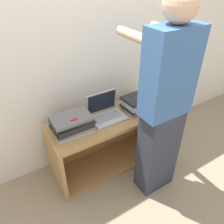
{
  "coord_description": "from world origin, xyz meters",
  "views": [
    {
      "loc": [
        -0.87,
        -1.26,
        1.83
      ],
      "look_at": [
        0.0,
        0.16,
        0.71
      ],
      "focal_mm": 35.0,
      "sensor_mm": 36.0,
      "label": 1
    }
  ],
  "objects_px": {
    "laptop_stack_right": "(140,102)",
    "person": "(164,108)",
    "laptop_open": "(106,113)",
    "laptop_stack_left": "(72,124)"
  },
  "relations": [
    {
      "from": "laptop_stack_right",
      "to": "person",
      "type": "relative_size",
      "value": 0.2
    },
    {
      "from": "laptop_stack_right",
      "to": "person",
      "type": "distance_m",
      "value": 0.53
    },
    {
      "from": "laptop_open",
      "to": "laptop_stack_right",
      "type": "distance_m",
      "value": 0.38
    },
    {
      "from": "laptop_stack_left",
      "to": "laptop_stack_right",
      "type": "distance_m",
      "value": 0.75
    },
    {
      "from": "person",
      "to": "laptop_stack_left",
      "type": "bearing_deg",
      "value": 143.1
    },
    {
      "from": "laptop_open",
      "to": "laptop_stack_left",
      "type": "distance_m",
      "value": 0.37
    },
    {
      "from": "laptop_open",
      "to": "person",
      "type": "xyz_separation_m",
      "value": [
        0.24,
        -0.5,
        0.25
      ]
    },
    {
      "from": "laptop_stack_right",
      "to": "person",
      "type": "xyz_separation_m",
      "value": [
        -0.13,
        -0.46,
        0.23
      ]
    },
    {
      "from": "laptop_stack_left",
      "to": "person",
      "type": "height_order",
      "value": "person"
    },
    {
      "from": "laptop_stack_left",
      "to": "person",
      "type": "distance_m",
      "value": 0.79
    }
  ]
}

